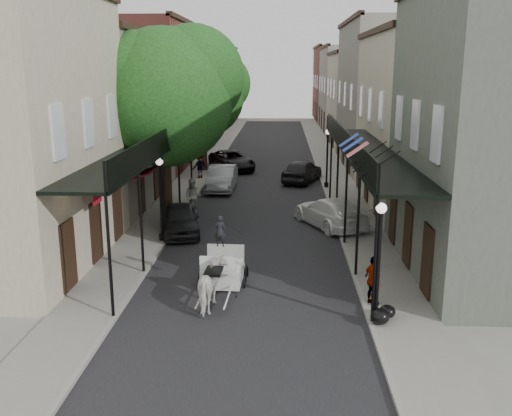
# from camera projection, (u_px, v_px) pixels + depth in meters

# --- Properties ---
(ground) EXTENTS (140.00, 140.00, 0.00)m
(ground) POSITION_uv_depth(u_px,v_px,m) (245.00, 297.00, 19.54)
(ground) COLOR gray
(ground) RESTS_ON ground
(road) EXTENTS (8.00, 90.00, 0.01)m
(road) POSITION_uv_depth(u_px,v_px,m) (264.00, 182.00, 38.93)
(road) COLOR black
(road) RESTS_ON ground
(sidewalk_left) EXTENTS (2.20, 90.00, 0.12)m
(sidewalk_left) POSITION_uv_depth(u_px,v_px,m) (191.00, 181.00, 39.13)
(sidewalk_left) COLOR gray
(sidewalk_left) RESTS_ON ground
(sidewalk_right) EXTENTS (2.20, 90.00, 0.12)m
(sidewalk_right) POSITION_uv_depth(u_px,v_px,m) (337.00, 182.00, 38.70)
(sidewalk_right) COLOR gray
(sidewalk_right) RESTS_ON ground
(building_row_left) EXTENTS (5.00, 80.00, 10.50)m
(building_row_left) POSITION_uv_depth(u_px,v_px,m) (165.00, 96.00, 47.74)
(building_row_left) COLOR #C2B49B
(building_row_left) RESTS_ON ground
(building_row_right) EXTENTS (5.00, 80.00, 10.50)m
(building_row_right) POSITION_uv_depth(u_px,v_px,m) (372.00, 97.00, 46.98)
(building_row_right) COLOR slate
(building_row_right) RESTS_ON ground
(gallery_left) EXTENTS (2.20, 18.05, 4.88)m
(gallery_left) POSITION_uv_depth(u_px,v_px,m) (148.00, 150.00, 25.54)
(gallery_left) COLOR black
(gallery_left) RESTS_ON sidewalk_left
(gallery_right) EXTENTS (2.20, 18.05, 4.88)m
(gallery_right) POSITION_uv_depth(u_px,v_px,m) (363.00, 151.00, 25.12)
(gallery_right) COLOR black
(gallery_right) RESTS_ON sidewalk_right
(tree_near) EXTENTS (7.31, 6.80, 9.63)m
(tree_near) POSITION_uv_depth(u_px,v_px,m) (173.00, 91.00, 28.03)
(tree_near) COLOR #382619
(tree_near) RESTS_ON sidewalk_left
(tree_far) EXTENTS (6.45, 6.00, 8.61)m
(tree_far) POSITION_uv_depth(u_px,v_px,m) (208.00, 92.00, 41.76)
(tree_far) COLOR #382619
(tree_far) RESTS_ON sidewalk_left
(lamppost_right_near) EXTENTS (0.32, 0.32, 3.71)m
(lamppost_right_near) POSITION_uv_depth(u_px,v_px,m) (378.00, 261.00, 16.92)
(lamppost_right_near) COLOR black
(lamppost_right_near) RESTS_ON sidewalk_right
(lamppost_left) EXTENTS (0.32, 0.32, 3.71)m
(lamppost_left) POSITION_uv_depth(u_px,v_px,m) (161.00, 198.00, 25.04)
(lamppost_left) COLOR black
(lamppost_left) RESTS_ON sidewalk_left
(lamppost_right_far) EXTENTS (0.32, 0.32, 3.71)m
(lamppost_right_far) POSITION_uv_depth(u_px,v_px,m) (327.00, 157.00, 36.32)
(lamppost_right_far) COLOR black
(lamppost_right_far) RESTS_ON sidewalk_right
(horse) EXTENTS (0.95, 1.97, 1.63)m
(horse) POSITION_uv_depth(u_px,v_px,m) (213.00, 285.00, 18.41)
(horse) COLOR silver
(horse) RESTS_ON ground
(carriage) EXTENTS (1.76, 2.46, 2.73)m
(carriage) POSITION_uv_depth(u_px,v_px,m) (224.00, 253.00, 20.82)
(carriage) COLOR black
(carriage) RESTS_ON ground
(pedestrian_walking) EXTENTS (1.00, 0.81, 1.91)m
(pedestrian_walking) POSITION_uv_depth(u_px,v_px,m) (193.00, 197.00, 30.30)
(pedestrian_walking) COLOR #A6A79D
(pedestrian_walking) RESTS_ON ground
(pedestrian_sidewalk_left) EXTENTS (1.28, 1.22, 1.74)m
(pedestrian_sidewalk_left) POSITION_uv_depth(u_px,v_px,m) (199.00, 166.00, 39.59)
(pedestrian_sidewalk_left) COLOR gray
(pedestrian_sidewalk_left) RESTS_ON sidewalk_left
(pedestrian_sidewalk_right) EXTENTS (0.72, 1.04, 1.64)m
(pedestrian_sidewalk_right) POSITION_uv_depth(u_px,v_px,m) (373.00, 281.00, 18.42)
(pedestrian_sidewalk_right) COLOR gray
(pedestrian_sidewalk_right) RESTS_ON sidewalk_right
(car_left_near) EXTENTS (2.45, 4.38, 1.41)m
(car_left_near) POSITION_uv_depth(u_px,v_px,m) (181.00, 219.00, 26.76)
(car_left_near) COLOR black
(car_left_near) RESTS_ON ground
(car_left_mid) EXTENTS (1.70, 4.72, 1.55)m
(car_left_mid) POSITION_uv_depth(u_px,v_px,m) (222.00, 178.00, 36.25)
(car_left_mid) COLOR gray
(car_left_mid) RESTS_ON ground
(car_left_far) EXTENTS (4.31, 5.86, 1.48)m
(car_left_far) POSITION_uv_depth(u_px,v_px,m) (232.00, 160.00, 43.33)
(car_left_far) COLOR black
(car_left_far) RESTS_ON ground
(car_right_near) EXTENTS (3.91, 5.35, 1.44)m
(car_right_near) POSITION_uv_depth(u_px,v_px,m) (330.00, 212.00, 27.93)
(car_right_near) COLOR white
(car_right_near) RESTS_ON ground
(car_right_far) EXTENTS (3.23, 4.93, 1.56)m
(car_right_far) POSITION_uv_depth(u_px,v_px,m) (302.00, 171.00, 38.78)
(car_right_far) COLOR black
(car_right_far) RESTS_ON ground
(trash_bags) EXTENTS (0.84, 0.99, 0.49)m
(trash_bags) POSITION_uv_depth(u_px,v_px,m) (383.00, 314.00, 17.30)
(trash_bags) COLOR black
(trash_bags) RESTS_ON sidewalk_right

